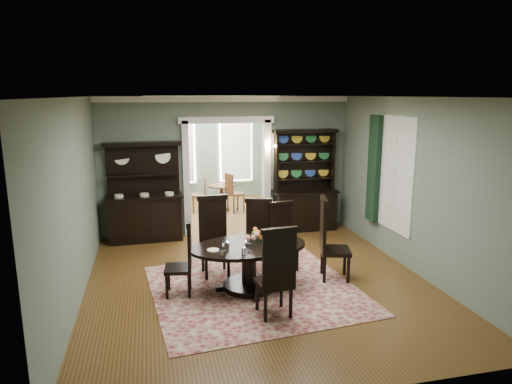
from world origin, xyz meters
TOP-DOWN VIEW (x-y plane):
  - room at (0.00, 0.04)m, footprint 5.51×6.01m
  - parlor at (0.00, 5.53)m, footprint 3.51×3.50m
  - doorway_trim at (0.00, 3.00)m, footprint 2.08×0.25m
  - right_window at (2.69, 0.93)m, footprint 0.15×1.47m
  - wall_sconce at (0.95, 2.85)m, footprint 0.27×0.21m
  - rug at (-0.13, -0.26)m, footprint 3.42×3.32m
  - dining_table at (-0.20, -0.20)m, footprint 1.94×1.85m
  - centerpiece at (-0.12, -0.18)m, footprint 1.43×0.92m
  - chair_far_left at (-0.64, 0.60)m, footprint 0.53×0.49m
  - chair_far_mid at (0.15, 0.66)m, footprint 0.57×0.55m
  - chair_far_right at (0.58, 0.56)m, footprint 0.50×0.48m
  - chair_end_left at (-1.21, -0.18)m, footprint 0.47×0.49m
  - chair_end_right at (1.17, -0.11)m, footprint 0.61×0.63m
  - chair_near at (-0.04, -1.25)m, footprint 0.53×0.50m
  - sideboard at (-1.80, 2.76)m, footprint 1.59×0.60m
  - welsh_dresser at (1.74, 2.75)m, footprint 1.46×0.54m
  - parlor_table at (0.18, 5.00)m, footprint 0.72×0.72m
  - parlor_chair_left at (-0.39, 4.88)m, footprint 0.40×0.40m
  - parlor_chair_right at (0.42, 4.58)m, footprint 0.49×0.48m

SIDE VIEW (x-z plane):
  - rug at x=-0.13m, z-range 0.00..0.01m
  - parlor_table at x=0.18m, z-range 0.10..0.77m
  - parlor_chair_left at x=-0.39m, z-range 0.03..0.97m
  - dining_table at x=-0.20m, z-range 0.14..0.87m
  - parlor_chair_right at x=0.42m, z-range 0.04..1.08m
  - chair_far_right at x=0.58m, z-range 0.03..1.23m
  - chair_end_left at x=-1.21m, z-range 0.03..1.23m
  - chair_far_mid at x=0.15m, z-range 0.03..1.28m
  - chair_near at x=-0.04m, z-range 0.03..1.36m
  - chair_far_left at x=-0.64m, z-range 0.03..1.39m
  - sideboard at x=-1.80m, z-range -0.31..1.77m
  - chair_end_right at x=1.17m, z-range 0.04..1.43m
  - centerpiece at x=-0.12m, z-range 0.68..0.91m
  - welsh_dresser at x=1.74m, z-range -0.31..1.97m
  - parlor at x=0.00m, z-range 0.01..3.02m
  - room at x=0.00m, z-range 0.07..3.08m
  - right_window at x=2.69m, z-range 0.54..2.66m
  - doorway_trim at x=0.00m, z-range 0.33..2.90m
  - wall_sconce at x=0.95m, z-range 1.79..1.99m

